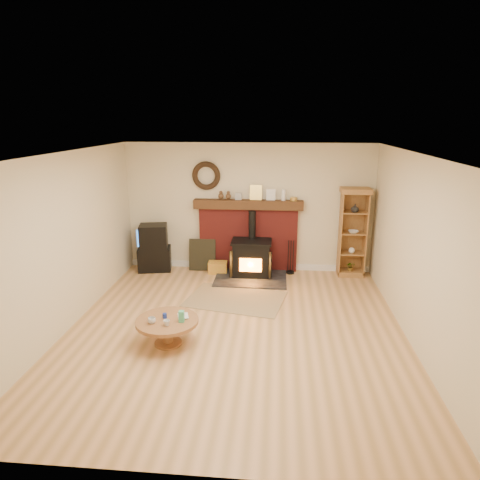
# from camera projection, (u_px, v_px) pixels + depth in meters

# --- Properties ---
(ground) EXTENTS (5.50, 5.50, 0.00)m
(ground) POSITION_uv_depth(u_px,v_px,m) (235.00, 329.00, 6.43)
(ground) COLOR #AE8048
(ground) RESTS_ON ground
(room_shell) EXTENTS (5.02, 5.52, 2.61)m
(room_shell) POSITION_uv_depth(u_px,v_px,m) (234.00, 217.00, 6.05)
(room_shell) COLOR beige
(room_shell) RESTS_ON ground
(chimney_breast) EXTENTS (2.20, 0.22, 1.78)m
(chimney_breast) POSITION_uv_depth(u_px,v_px,m) (248.00, 232.00, 8.76)
(chimney_breast) COLOR maroon
(chimney_breast) RESTS_ON ground
(wood_stove) EXTENTS (1.40, 1.00, 1.29)m
(wood_stove) POSITION_uv_depth(u_px,v_px,m) (251.00, 259.00, 8.50)
(wood_stove) COLOR black
(wood_stove) RESTS_ON ground
(area_rug) EXTENTS (1.83, 1.43, 0.01)m
(area_rug) POSITION_uv_depth(u_px,v_px,m) (236.00, 299.00, 7.48)
(area_rug) COLOR brown
(area_rug) RESTS_ON ground
(tv_unit) EXTENTS (0.74, 0.58, 0.97)m
(tv_unit) POSITION_uv_depth(u_px,v_px,m) (154.00, 249.00, 8.83)
(tv_unit) COLOR black
(tv_unit) RESTS_ON ground
(curio_cabinet) EXTENTS (0.57, 0.41, 1.77)m
(curio_cabinet) POSITION_uv_depth(u_px,v_px,m) (352.00, 232.00, 8.45)
(curio_cabinet) COLOR brown
(curio_cabinet) RESTS_ON ground
(firelog_box) EXTENTS (0.39, 0.26, 0.24)m
(firelog_box) POSITION_uv_depth(u_px,v_px,m) (218.00, 267.00, 8.74)
(firelog_box) COLOR yellow
(firelog_box) RESTS_ON ground
(leaning_painting) EXTENTS (0.55, 0.15, 0.66)m
(leaning_painting) POSITION_uv_depth(u_px,v_px,m) (202.00, 255.00, 8.86)
(leaning_painting) COLOR black
(leaning_painting) RESTS_ON ground
(fire_tools) EXTENTS (0.16, 0.16, 0.70)m
(fire_tools) POSITION_uv_depth(u_px,v_px,m) (290.00, 267.00, 8.71)
(fire_tools) COLOR black
(fire_tools) RESTS_ON ground
(coffee_table) EXTENTS (0.87, 0.87, 0.53)m
(coffee_table) POSITION_uv_depth(u_px,v_px,m) (167.00, 324.00, 5.93)
(coffee_table) COLOR brown
(coffee_table) RESTS_ON ground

